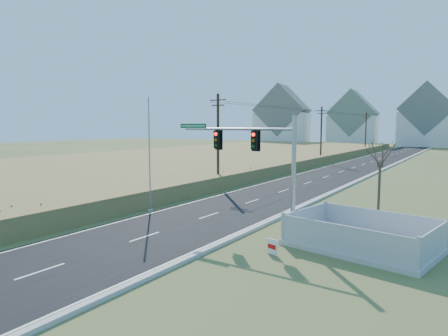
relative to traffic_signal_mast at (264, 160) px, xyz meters
The scene contains 15 objects.
ground 6.71m from the traffic_signal_mast, 150.89° to the right, with size 260.00×260.00×0.00m, color #4F5529.
road 47.80m from the traffic_signal_mast, 95.63° to the left, with size 8.00×180.00×0.06m, color black.
curb 47.57m from the traffic_signal_mast, 90.63° to the left, with size 0.30×180.00×0.18m, color #B2AFA8.
reed_marsh 47.25m from the traffic_signal_mast, 127.47° to the left, with size 38.00×110.00×1.30m, color olive.
utility_pole_near 16.70m from the traffic_signal_mast, 132.02° to the left, with size 1.80×0.26×9.00m.
utility_pole_mid 43.85m from the traffic_signal_mast, 104.76° to the left, with size 1.80×0.26×9.00m.
utility_pole_far 73.26m from the traffic_signal_mast, 98.77° to the left, with size 1.80×0.26×9.00m.
condo_nw 106.40m from the traffic_signal_mast, 113.66° to the left, with size 17.69×13.38×19.05m.
condo_nnw 107.85m from the traffic_signal_mast, 102.14° to the left, with size 14.93×11.17×17.03m.
condo_n 109.49m from the traffic_signal_mast, 91.40° to the left, with size 15.27×10.20×18.54m.
traffic_signal_mast is the anchor object (origin of this frame).
fence_enclosure 6.67m from the traffic_signal_mast, ahead, with size 7.39×5.69×1.53m.
open_sign 5.53m from the traffic_signal_mast, 57.15° to the right, with size 0.57×0.20×0.71m.
flagpole 9.03m from the traffic_signal_mast, behind, with size 0.36×0.36×7.89m.
bare_tree 7.88m from the traffic_signal_mast, 50.91° to the left, with size 2.01×2.01×5.33m.
Camera 1 is at (14.65, -17.19, 5.91)m, focal length 32.00 mm.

